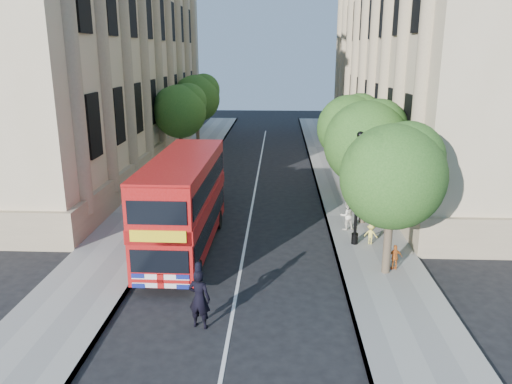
# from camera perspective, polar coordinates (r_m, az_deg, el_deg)

# --- Properties ---
(ground) EXTENTS (120.00, 120.00, 0.00)m
(ground) POSITION_cam_1_polar(r_m,az_deg,el_deg) (17.72, -2.59, -13.19)
(ground) COLOR black
(ground) RESTS_ON ground
(pavement_right) EXTENTS (3.50, 80.00, 0.12)m
(pavement_right) POSITION_cam_1_polar(r_m,az_deg,el_deg) (27.16, 11.55, -2.83)
(pavement_right) COLOR gray
(pavement_right) RESTS_ON ground
(pavement_left) EXTENTS (3.50, 80.00, 0.12)m
(pavement_left) POSITION_cam_1_polar(r_m,az_deg,el_deg) (27.79, -12.61, -2.46)
(pavement_left) COLOR gray
(pavement_left) RESTS_ON ground
(building_right) EXTENTS (12.00, 38.00, 18.00)m
(building_right) POSITION_cam_1_polar(r_m,az_deg,el_deg) (41.31, 20.77, 15.40)
(building_right) COLOR tan
(building_right) RESTS_ON ground
(building_left) EXTENTS (12.00, 38.00, 18.00)m
(building_left) POSITION_cam_1_polar(r_m,az_deg,el_deg) (42.30, -19.27, 15.52)
(building_left) COLOR tan
(building_left) RESTS_ON ground
(tree_right_near) EXTENTS (4.00, 4.00, 6.08)m
(tree_right_near) POSITION_cam_1_polar(r_m,az_deg,el_deg) (19.46, 15.50, 2.34)
(tree_right_near) COLOR #473828
(tree_right_near) RESTS_ON ground
(tree_right_mid) EXTENTS (4.20, 4.20, 6.37)m
(tree_right_mid) POSITION_cam_1_polar(r_m,az_deg,el_deg) (25.19, 12.62, 5.96)
(tree_right_mid) COLOR #473828
(tree_right_mid) RESTS_ON ground
(tree_right_far) EXTENTS (4.00, 4.00, 6.15)m
(tree_right_far) POSITION_cam_1_polar(r_m,az_deg,el_deg) (31.07, 10.77, 7.62)
(tree_right_far) COLOR #473828
(tree_right_far) RESTS_ON ground
(tree_left_far) EXTENTS (4.00, 4.00, 6.30)m
(tree_left_far) POSITION_cam_1_polar(r_m,az_deg,el_deg) (38.43, -8.66, 9.44)
(tree_left_far) COLOR #473828
(tree_left_far) RESTS_ON ground
(tree_left_back) EXTENTS (4.20, 4.20, 6.65)m
(tree_left_back) POSITION_cam_1_polar(r_m,az_deg,el_deg) (46.24, -6.74, 10.88)
(tree_left_back) COLOR #473828
(tree_left_back) RESTS_ON ground
(lamp_post) EXTENTS (0.32, 0.32, 5.16)m
(lamp_post) POSITION_cam_1_polar(r_m,az_deg,el_deg) (22.55, 11.49, -0.15)
(lamp_post) COLOR black
(lamp_post) RESTS_ON pavement_right
(double_decker_bus) EXTENTS (2.53, 9.06, 4.16)m
(double_decker_bus) POSITION_cam_1_polar(r_m,az_deg,el_deg) (21.83, -8.26, -1.09)
(double_decker_bus) COLOR #A10C0B
(double_decker_bus) RESTS_ON ground
(box_van) EXTENTS (2.11, 5.03, 2.86)m
(box_van) POSITION_cam_1_polar(r_m,az_deg,el_deg) (28.36, -6.34, 1.03)
(box_van) COLOR black
(box_van) RESTS_ON ground
(police_constable) EXTENTS (0.83, 0.65, 2.01)m
(police_constable) POSITION_cam_1_polar(r_m,az_deg,el_deg) (16.30, -6.49, -12.02)
(police_constable) COLOR black
(police_constable) RESTS_ON ground
(woman_pedestrian) EXTENTS (0.86, 0.77, 1.45)m
(woman_pedestrian) POSITION_cam_1_polar(r_m,az_deg,el_deg) (24.82, 10.33, -2.64)
(woman_pedestrian) COLOR white
(woman_pedestrian) RESTS_ON pavement_right
(child_a) EXTENTS (0.64, 0.34, 1.04)m
(child_a) POSITION_cam_1_polar(r_m,az_deg,el_deg) (20.88, 15.59, -7.19)
(child_a) COLOR orange
(child_a) RESTS_ON pavement_right
(child_b) EXTENTS (0.68, 0.52, 0.94)m
(child_b) POSITION_cam_1_polar(r_m,az_deg,el_deg) (23.29, 12.97, -4.70)
(child_b) COLOR #F7DF54
(child_b) RESTS_ON pavement_right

